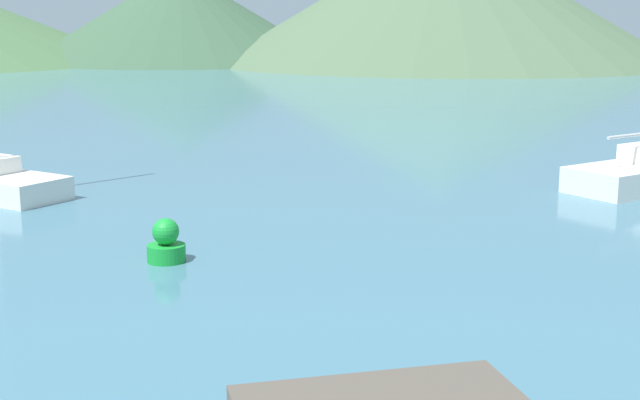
% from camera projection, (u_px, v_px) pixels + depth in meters
% --- Properties ---
extents(buoy_marker, '(0.80, 0.80, 0.92)m').
position_uv_depth(buoy_marker, '(166.00, 244.00, 18.57)').
color(buoy_marker, green).
rests_on(buoy_marker, ground_plane).
extents(hill_central, '(34.33, 34.33, 10.07)m').
position_uv_depth(hill_central, '(180.00, 15.00, 98.51)').
color(hill_central, '#38563D').
rests_on(hill_central, ground_plane).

